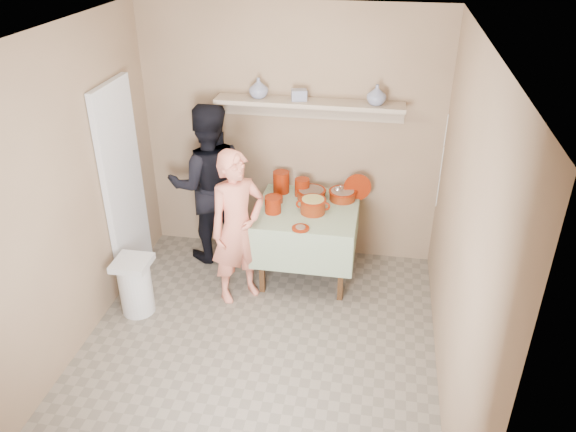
% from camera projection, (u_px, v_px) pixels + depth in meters
% --- Properties ---
extents(ground, '(3.50, 3.50, 0.00)m').
position_uv_depth(ground, '(255.00, 355.00, 4.74)').
color(ground, '#74695B').
rests_on(ground, ground).
extents(tile_panel, '(0.06, 0.70, 2.00)m').
position_uv_depth(tile_panel, '(124.00, 187.00, 5.29)').
color(tile_panel, silver).
rests_on(tile_panel, ground).
extents(plate_stack_a, '(0.17, 0.17, 0.22)m').
position_uv_depth(plate_stack_a, '(281.00, 182.00, 5.69)').
color(plate_stack_a, maroon).
rests_on(plate_stack_a, serving_table).
extents(plate_stack_b, '(0.15, 0.15, 0.18)m').
position_uv_depth(plate_stack_b, '(302.00, 187.00, 5.63)').
color(plate_stack_b, maroon).
rests_on(plate_stack_b, serving_table).
extents(bowl_stack, '(0.16, 0.16, 0.16)m').
position_uv_depth(bowl_stack, '(273.00, 205.00, 5.32)').
color(bowl_stack, maroon).
rests_on(bowl_stack, serving_table).
extents(empty_bowl, '(0.18, 0.18, 0.05)m').
position_uv_depth(empty_bowl, '(274.00, 199.00, 5.54)').
color(empty_bowl, maroon).
rests_on(empty_bowl, serving_table).
extents(propped_lid, '(0.28, 0.09, 0.28)m').
position_uv_depth(propped_lid, '(357.00, 187.00, 5.56)').
color(propped_lid, maroon).
rests_on(propped_lid, serving_table).
extents(vase_right, '(0.22, 0.22, 0.19)m').
position_uv_depth(vase_right, '(377.00, 95.00, 5.13)').
color(vase_right, navy).
rests_on(vase_right, wall_shelf).
extents(vase_left, '(0.24, 0.24, 0.19)m').
position_uv_depth(vase_left, '(259.00, 88.00, 5.31)').
color(vase_left, navy).
rests_on(vase_left, wall_shelf).
extents(ceramic_box, '(0.16, 0.13, 0.10)m').
position_uv_depth(ceramic_box, '(299.00, 95.00, 5.26)').
color(ceramic_box, navy).
rests_on(ceramic_box, wall_shelf).
extents(person_cook, '(0.65, 0.63, 1.50)m').
position_uv_depth(person_cook, '(238.00, 228.00, 5.12)').
color(person_cook, '#E47A62').
rests_on(person_cook, ground).
extents(person_helper, '(0.99, 0.88, 1.69)m').
position_uv_depth(person_helper, '(209.00, 184.00, 5.71)').
color(person_helper, black).
rests_on(person_helper, ground).
extents(room_shell, '(3.04, 3.54, 2.62)m').
position_uv_depth(room_shell, '(249.00, 183.00, 3.96)').
color(room_shell, '#94775B').
rests_on(room_shell, ground).
extents(serving_table, '(0.97, 0.97, 0.76)m').
position_uv_depth(serving_table, '(307.00, 219.00, 5.49)').
color(serving_table, '#4C2D16').
rests_on(serving_table, ground).
extents(cazuela_meat_a, '(0.30, 0.30, 0.10)m').
position_uv_depth(cazuela_meat_a, '(311.00, 193.00, 5.58)').
color(cazuela_meat_a, '#631704').
rests_on(cazuela_meat_a, serving_table).
extents(cazuela_meat_b, '(0.28, 0.28, 0.10)m').
position_uv_depth(cazuela_meat_b, '(342.00, 194.00, 5.56)').
color(cazuela_meat_b, '#631704').
rests_on(cazuela_meat_b, serving_table).
extents(ladle, '(0.08, 0.26, 0.19)m').
position_uv_depth(ladle, '(338.00, 190.00, 5.54)').
color(ladle, silver).
rests_on(ladle, cazuela_meat_b).
extents(cazuela_rice, '(0.33, 0.25, 0.14)m').
position_uv_depth(cazuela_rice, '(313.00, 205.00, 5.31)').
color(cazuela_rice, '#631704').
rests_on(cazuela_rice, serving_table).
extents(front_plate, '(0.16, 0.16, 0.03)m').
position_uv_depth(front_plate, '(301.00, 228.00, 5.07)').
color(front_plate, maroon).
rests_on(front_plate, serving_table).
extents(wall_shelf, '(1.80, 0.25, 0.21)m').
position_uv_depth(wall_shelf, '(309.00, 105.00, 5.32)').
color(wall_shelf, tan).
rests_on(wall_shelf, room_shell).
extents(trash_bin, '(0.32, 0.32, 0.56)m').
position_uv_depth(trash_bin, '(136.00, 286.00, 5.13)').
color(trash_bin, silver).
rests_on(trash_bin, ground).
extents(electrical_cord, '(0.01, 0.05, 0.90)m').
position_uv_depth(electrical_cord, '(442.00, 162.00, 5.19)').
color(electrical_cord, silver).
rests_on(electrical_cord, wall_shelf).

